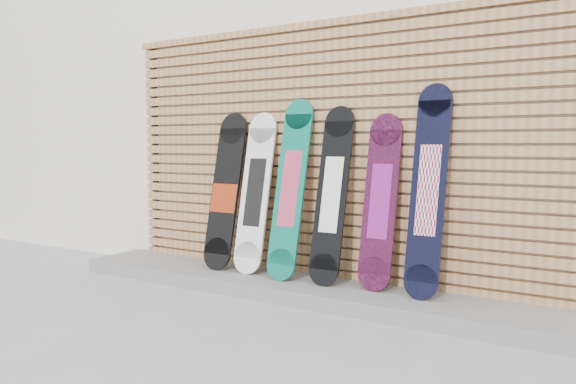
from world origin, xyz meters
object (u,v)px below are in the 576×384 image
snowboard_3 (332,195)px  snowboard_0 (225,192)px  snowboard_2 (290,188)px  snowboard_5 (428,190)px  snowboard_1 (255,192)px  snowboard_4 (380,201)px

snowboard_3 → snowboard_0: bearing=-179.8°
snowboard_0 → snowboard_2: snowboard_2 is taller
snowboard_2 → snowboard_5: bearing=1.3°
snowboard_2 → snowboard_5: (1.18, 0.03, 0.03)m
snowboard_2 → snowboard_3: 0.39m
snowboard_3 → snowboard_1: bearing=179.4°
snowboard_1 → snowboard_3: size_ratio=0.98×
snowboard_3 → snowboard_5: (0.80, 0.01, 0.07)m
snowboard_0 → snowboard_3: 1.10m
snowboard_1 → snowboard_5: 1.57m
snowboard_1 → snowboard_2: snowboard_2 is taller
snowboard_2 → snowboard_5: size_ratio=0.96×
snowboard_2 → snowboard_4: 0.80m
snowboard_0 → snowboard_4: bearing=1.3°
snowboard_0 → snowboard_5: snowboard_5 is taller
snowboard_0 → snowboard_4: (1.51, 0.04, -0.01)m
snowboard_0 → snowboard_1: (0.33, 0.01, 0.01)m
snowboard_4 → snowboard_5: bearing=-3.2°
snowboard_2 → snowboard_3: (0.39, 0.02, -0.04)m
snowboard_1 → snowboard_2: (0.38, -0.03, 0.05)m
snowboard_1 → snowboard_5: (1.56, 0.00, 0.09)m
snowboard_0 → snowboard_4: size_ratio=1.04×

